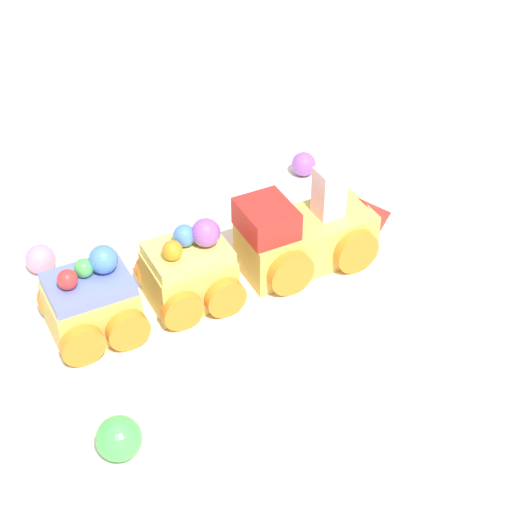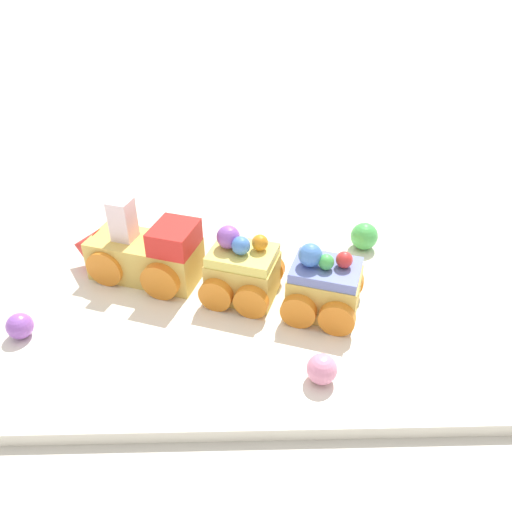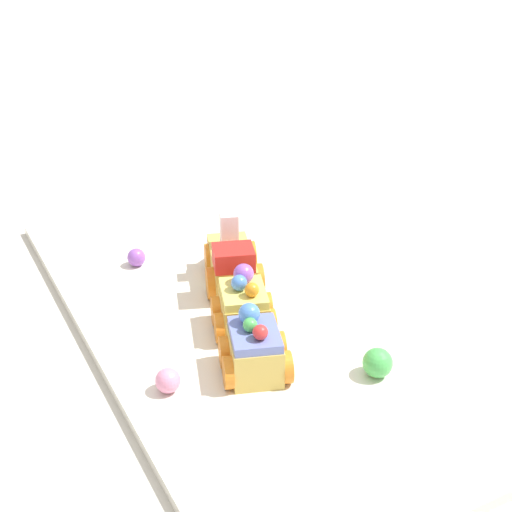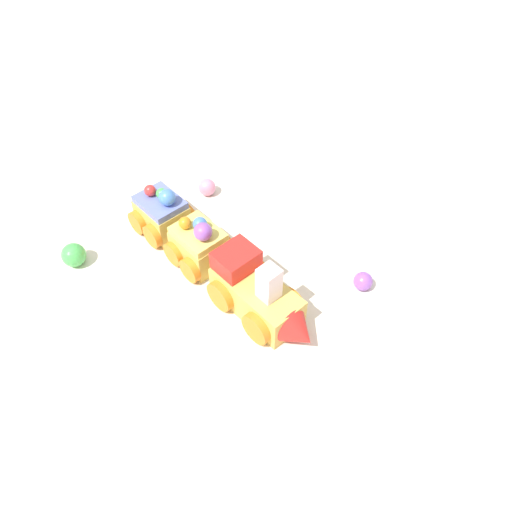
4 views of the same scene
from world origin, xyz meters
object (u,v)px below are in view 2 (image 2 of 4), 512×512
Objects in this scene: gumball_green at (364,236)px; gumball_purple at (20,326)px; cake_train_locomotive at (138,253)px; cake_car_blueberry at (324,287)px; gumball_pink at (322,369)px; cake_car_lemon at (243,272)px.

gumball_green is 0.35m from gumball_purple.
cake_train_locomotive reaches higher than gumball_green.
cake_car_blueberry is 0.09m from gumball_pink.
gumball_purple is at bearing 63.99° from cake_train_locomotive.
cake_train_locomotive is 0.13m from gumball_purple.
cake_train_locomotive reaches higher than gumball_pink.
gumball_pink is at bearing 167.42° from gumball_purple.
gumball_green is at bearing -110.66° from gumball_pink.
cake_train_locomotive is 5.91× the size of gumball_pink.
gumball_purple is (0.09, 0.09, -0.01)m from cake_train_locomotive.
gumball_green is 1.30× the size of gumball_purple.
gumball_pink is (-0.16, 0.15, -0.01)m from cake_train_locomotive.
cake_car_lemon is 3.42× the size of gumball_pink.
gumball_green is at bearing -157.66° from gumball_purple.
cake_car_lemon reaches higher than gumball_purple.
cake_car_blueberry is 2.80× the size of gumball_green.
gumball_green is 0.20m from gumball_pink.
cake_car_lemon is at bearing 30.72° from gumball_green.
cake_car_lemon is 0.13m from gumball_pink.
gumball_green is (-0.24, -0.04, -0.01)m from cake_train_locomotive.
gumball_green reaches higher than gumball_pink.
cake_car_lemon is at bearing -164.14° from gumball_purple.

